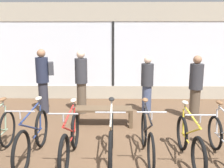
{
  "coord_description": "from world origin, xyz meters",
  "views": [
    {
      "loc": [
        0.1,
        -4.45,
        2.21
      ],
      "look_at": [
        0.0,
        1.76,
        0.95
      ],
      "focal_mm": 40.0,
      "sensor_mm": 36.0,
      "label": 1
    }
  ],
  "objects": [
    {
      "name": "shop_back_wall",
      "position": [
        0.0,
        3.93,
        1.64
      ],
      "size": [
        12.0,
        0.08,
        3.2
      ],
      "color": "#B2A893",
      "rests_on": "ground_plane"
    },
    {
      "name": "ground_plane",
      "position": [
        0.0,
        0.0,
        0.0
      ],
      "size": [
        24.0,
        24.0,
        0.0
      ],
      "primitive_type": "plane",
      "color": "brown"
    },
    {
      "name": "customer_mid_floor",
      "position": [
        -0.86,
        2.31,
        0.94
      ],
      "size": [
        0.45,
        0.45,
        1.77
      ],
      "color": "brown",
      "rests_on": "ground_plane"
    },
    {
      "name": "bicycle_center_left",
      "position": [
        -0.7,
        -0.38,
        0.38
      ],
      "size": [
        0.46,
        1.76,
        1.03
      ],
      "color": "black",
      "rests_on": "ground_plane"
    },
    {
      "name": "bicycle_left",
      "position": [
        -1.37,
        -0.33,
        0.4
      ],
      "size": [
        0.46,
        1.81,
        1.05
      ],
      "color": "black",
      "rests_on": "ground_plane"
    },
    {
      "name": "customer_near_bench",
      "position": [
        -1.92,
        2.33,
        0.97
      ],
      "size": [
        0.54,
        0.42,
        1.8
      ],
      "color": "#2D2D38",
      "rests_on": "ground_plane"
    },
    {
      "name": "customer_near_rack",
      "position": [
        2.14,
        1.8,
        0.88
      ],
      "size": [
        0.48,
        0.48,
        1.68
      ],
      "color": "brown",
      "rests_on": "ground_plane"
    },
    {
      "name": "display_bench",
      "position": [
        -0.2,
        1.35,
        0.36
      ],
      "size": [
        1.4,
        0.44,
        0.44
      ],
      "color": "brown",
      "rests_on": "ground_plane"
    },
    {
      "name": "bicycle_center",
      "position": [
        0.02,
        -0.37,
        0.41
      ],
      "size": [
        0.46,
        1.82,
        1.06
      ],
      "color": "black",
      "rests_on": "ground_plane"
    },
    {
      "name": "customer_by_window",
      "position": [
        0.97,
        2.37,
        0.84
      ],
      "size": [
        0.48,
        0.48,
        1.6
      ],
      "color": "#424C6B",
      "rests_on": "ground_plane"
    },
    {
      "name": "bicycle_right",
      "position": [
        1.38,
        -0.4,
        0.37
      ],
      "size": [
        0.46,
        1.66,
        1.02
      ],
      "color": "black",
      "rests_on": "ground_plane"
    },
    {
      "name": "bicycle_center_right",
      "position": [
        0.66,
        -0.27,
        0.38
      ],
      "size": [
        0.46,
        1.71,
        1.02
      ],
      "color": "black",
      "rests_on": "ground_plane"
    }
  ]
}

